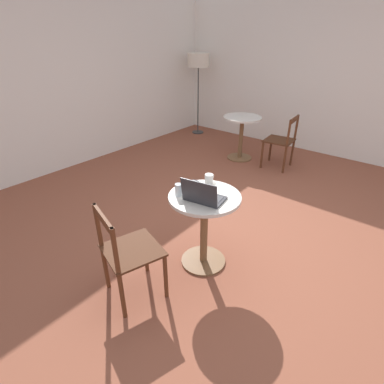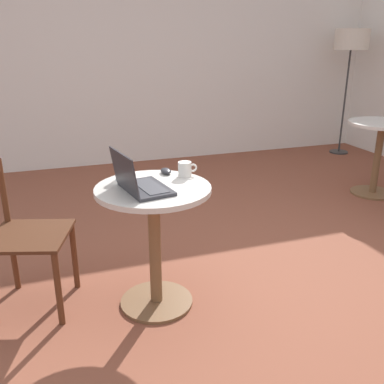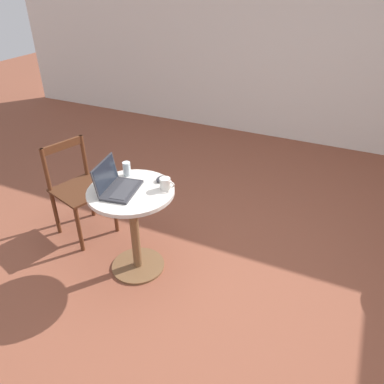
{
  "view_description": "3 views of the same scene",
  "coord_description": "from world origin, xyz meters",
  "px_view_note": "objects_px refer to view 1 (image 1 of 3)",
  "views": [
    {
      "loc": [
        -2.48,
        -1.39,
        2.03
      ],
      "look_at": [
        -0.46,
        0.27,
        0.62
      ],
      "focal_mm": 28.0,
      "sensor_mm": 36.0,
      "label": 1
    },
    {
      "loc": [
        -1.13,
        -2.19,
        1.52
      ],
      "look_at": [
        -0.29,
        0.31,
        0.58
      ],
      "focal_mm": 40.0,
      "sensor_mm": 36.0,
      "label": 2
    },
    {
      "loc": [
        0.79,
        -1.95,
        2.18
      ],
      "look_at": [
        -0.33,
        0.44,
        0.56
      ],
      "focal_mm": 35.0,
      "sensor_mm": 36.0,
      "label": 3
    }
  ],
  "objects_px": {
    "laptop": "(203,196)",
    "cafe_table_mid": "(242,129)",
    "mouse": "(195,182)",
    "drinking_glass": "(178,190)",
    "cafe_table_near": "(204,216)",
    "floor_lamp": "(198,63)",
    "mug": "(209,179)",
    "chair_mid_front": "(282,141)",
    "chair_near_left": "(128,253)"
  },
  "relations": [
    {
      "from": "laptop",
      "to": "cafe_table_mid",
      "type": "bearing_deg",
      "value": 24.51
    },
    {
      "from": "mouse",
      "to": "drinking_glass",
      "type": "bearing_deg",
      "value": -172.45
    },
    {
      "from": "cafe_table_near",
      "to": "floor_lamp",
      "type": "distance_m",
      "value": 4.43
    },
    {
      "from": "mug",
      "to": "cafe_table_mid",
      "type": "bearing_deg",
      "value": 23.96
    },
    {
      "from": "chair_mid_front",
      "to": "drinking_glass",
      "type": "height_order",
      "value": "chair_mid_front"
    },
    {
      "from": "cafe_table_mid",
      "to": "floor_lamp",
      "type": "bearing_deg",
      "value": 64.56
    },
    {
      "from": "cafe_table_mid",
      "to": "laptop",
      "type": "relative_size",
      "value": 2.04
    },
    {
      "from": "mouse",
      "to": "mug",
      "type": "relative_size",
      "value": 0.85
    },
    {
      "from": "laptop",
      "to": "drinking_glass",
      "type": "distance_m",
      "value": 0.23
    },
    {
      "from": "chair_mid_front",
      "to": "drinking_glass",
      "type": "bearing_deg",
      "value": -174.23
    },
    {
      "from": "cafe_table_near",
      "to": "cafe_table_mid",
      "type": "distance_m",
      "value": 2.87
    },
    {
      "from": "drinking_glass",
      "to": "floor_lamp",
      "type": "bearing_deg",
      "value": 36.14
    },
    {
      "from": "cafe_table_near",
      "to": "drinking_glass",
      "type": "bearing_deg",
      "value": 129.45
    },
    {
      "from": "mug",
      "to": "drinking_glass",
      "type": "relative_size",
      "value": 1.04
    },
    {
      "from": "floor_lamp",
      "to": "mouse",
      "type": "distance_m",
      "value": 4.15
    },
    {
      "from": "chair_near_left",
      "to": "cafe_table_near",
      "type": "bearing_deg",
      "value": -17.19
    },
    {
      "from": "mouse",
      "to": "laptop",
      "type": "bearing_deg",
      "value": -129.72
    },
    {
      "from": "mug",
      "to": "drinking_glass",
      "type": "xyz_separation_m",
      "value": [
        -0.37,
        0.06,
        0.01
      ]
    },
    {
      "from": "cafe_table_mid",
      "to": "floor_lamp",
      "type": "xyz_separation_m",
      "value": [
        0.74,
        1.55,
        0.94
      ]
    },
    {
      "from": "floor_lamp",
      "to": "cafe_table_near",
      "type": "bearing_deg",
      "value": -140.8
    },
    {
      "from": "cafe_table_mid",
      "to": "floor_lamp",
      "type": "height_order",
      "value": "floor_lamp"
    },
    {
      "from": "chair_mid_front",
      "to": "mouse",
      "type": "height_order",
      "value": "chair_mid_front"
    },
    {
      "from": "cafe_table_near",
      "to": "chair_near_left",
      "type": "bearing_deg",
      "value": 162.81
    },
    {
      "from": "cafe_table_mid",
      "to": "laptop",
      "type": "bearing_deg",
      "value": -155.49
    },
    {
      "from": "chair_near_left",
      "to": "floor_lamp",
      "type": "distance_m",
      "value": 4.9
    },
    {
      "from": "chair_near_left",
      "to": "drinking_glass",
      "type": "relative_size",
      "value": 7.66
    },
    {
      "from": "chair_mid_front",
      "to": "floor_lamp",
      "type": "bearing_deg",
      "value": 73.51
    },
    {
      "from": "laptop",
      "to": "mug",
      "type": "bearing_deg",
      "value": 28.52
    },
    {
      "from": "chair_near_left",
      "to": "mug",
      "type": "distance_m",
      "value": 1.02
    },
    {
      "from": "cafe_table_mid",
      "to": "laptop",
      "type": "height_order",
      "value": "laptop"
    },
    {
      "from": "chair_mid_front",
      "to": "floor_lamp",
      "type": "height_order",
      "value": "floor_lamp"
    },
    {
      "from": "cafe_table_mid",
      "to": "chair_near_left",
      "type": "distance_m",
      "value": 3.48
    },
    {
      "from": "chair_near_left",
      "to": "floor_lamp",
      "type": "height_order",
      "value": "floor_lamp"
    },
    {
      "from": "drinking_glass",
      "to": "cafe_table_mid",
      "type": "bearing_deg",
      "value": 19.99
    },
    {
      "from": "chair_mid_front",
      "to": "laptop",
      "type": "distance_m",
      "value": 2.84
    },
    {
      "from": "laptop",
      "to": "chair_near_left",
      "type": "bearing_deg",
      "value": 156.96
    },
    {
      "from": "mouse",
      "to": "cafe_table_near",
      "type": "bearing_deg",
      "value": -121.75
    },
    {
      "from": "laptop",
      "to": "mug",
      "type": "relative_size",
      "value": 3.13
    },
    {
      "from": "floor_lamp",
      "to": "laptop",
      "type": "distance_m",
      "value": 4.48
    },
    {
      "from": "chair_near_left",
      "to": "drinking_glass",
      "type": "bearing_deg",
      "value": -4.48
    },
    {
      "from": "chair_mid_front",
      "to": "drinking_glass",
      "type": "relative_size",
      "value": 7.66
    },
    {
      "from": "chair_near_left",
      "to": "cafe_table_mid",
      "type": "bearing_deg",
      "value": 16.04
    },
    {
      "from": "mouse",
      "to": "chair_near_left",
      "type": "bearing_deg",
      "value": 179.47
    },
    {
      "from": "floor_lamp",
      "to": "mug",
      "type": "height_order",
      "value": "floor_lamp"
    },
    {
      "from": "drinking_glass",
      "to": "mug",
      "type": "bearing_deg",
      "value": -8.63
    },
    {
      "from": "chair_mid_front",
      "to": "mouse",
      "type": "relative_size",
      "value": 8.65
    },
    {
      "from": "chair_near_left",
      "to": "laptop",
      "type": "height_order",
      "value": "laptop"
    },
    {
      "from": "laptop",
      "to": "cafe_table_near",
      "type": "bearing_deg",
      "value": 29.19
    },
    {
      "from": "cafe_table_near",
      "to": "drinking_glass",
      "type": "relative_size",
      "value": 6.65
    },
    {
      "from": "chair_mid_front",
      "to": "drinking_glass",
      "type": "distance_m",
      "value": 2.87
    }
  ]
}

